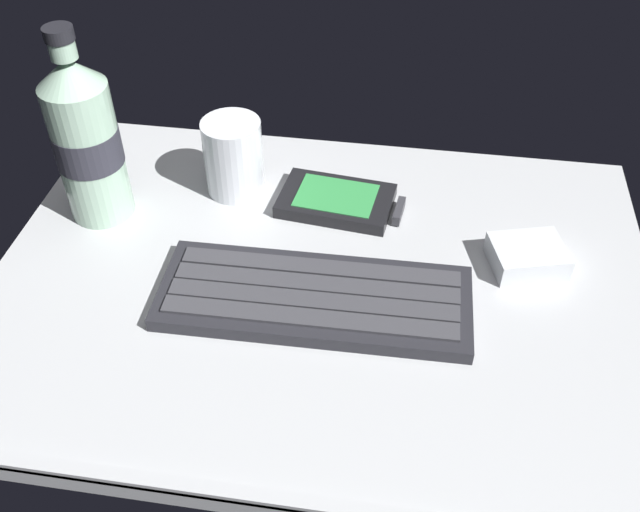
% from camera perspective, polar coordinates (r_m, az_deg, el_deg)
% --- Properties ---
extents(ground_plane, '(0.64, 0.48, 0.03)m').
position_cam_1_polar(ground_plane, '(0.70, -0.03, -2.53)').
color(ground_plane, '#B7BABC').
extents(keyboard, '(0.29, 0.12, 0.02)m').
position_cam_1_polar(keyboard, '(0.67, -0.21, -3.34)').
color(keyboard, '#232328').
rests_on(keyboard, ground_plane).
extents(handheld_device, '(0.13, 0.09, 0.02)m').
position_cam_1_polar(handheld_device, '(0.78, 1.77, 4.38)').
color(handheld_device, black).
rests_on(handheld_device, ground_plane).
extents(juice_cup, '(0.06, 0.06, 0.09)m').
position_cam_1_polar(juice_cup, '(0.79, -6.90, 7.65)').
color(juice_cup, silver).
rests_on(juice_cup, ground_plane).
extents(water_bottle, '(0.07, 0.07, 0.21)m').
position_cam_1_polar(water_bottle, '(0.76, -18.15, 8.80)').
color(water_bottle, '#9EC1A8').
rests_on(water_bottle, ground_plane).
extents(charger_block, '(0.08, 0.07, 0.02)m').
position_cam_1_polar(charger_block, '(0.73, 16.22, -0.01)').
color(charger_block, silver).
rests_on(charger_block, ground_plane).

